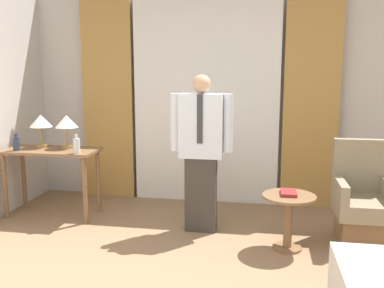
% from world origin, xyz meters
% --- Properties ---
extents(wall_back, '(10.00, 0.06, 2.70)m').
position_xyz_m(wall_back, '(0.00, 3.03, 1.35)').
color(wall_back, beige).
rests_on(wall_back, ground_plane).
extents(curtain_sheer_center, '(1.82, 0.06, 2.58)m').
position_xyz_m(curtain_sheer_center, '(0.00, 2.90, 1.29)').
color(curtain_sheer_center, white).
rests_on(curtain_sheer_center, ground_plane).
extents(curtain_drape_left, '(0.66, 0.06, 2.58)m').
position_xyz_m(curtain_drape_left, '(-1.28, 2.90, 1.29)').
color(curtain_drape_left, '#B28442').
rests_on(curtain_drape_left, ground_plane).
extents(curtain_drape_right, '(0.66, 0.06, 2.58)m').
position_xyz_m(curtain_drape_right, '(1.28, 2.90, 1.29)').
color(curtain_drape_right, '#B28442').
rests_on(curtain_drape_right, ground_plane).
extents(desk, '(1.08, 0.51, 0.78)m').
position_xyz_m(desk, '(-1.66, 2.03, 0.64)').
color(desk, brown).
rests_on(desk, ground_plane).
extents(table_lamp_left, '(0.26, 0.26, 0.38)m').
position_xyz_m(table_lamp_left, '(-1.82, 2.14, 1.07)').
color(table_lamp_left, '#9E7F47').
rests_on(table_lamp_left, desk).
extents(table_lamp_right, '(0.26, 0.26, 0.38)m').
position_xyz_m(table_lamp_right, '(-1.50, 2.14, 1.07)').
color(table_lamp_right, '#9E7F47').
rests_on(table_lamp_right, desk).
extents(bottle_near_edge, '(0.08, 0.08, 0.20)m').
position_xyz_m(bottle_near_edge, '(-2.00, 1.90, 0.87)').
color(bottle_near_edge, '#2D3851').
rests_on(bottle_near_edge, desk).
extents(bottle_by_lamp, '(0.08, 0.08, 0.21)m').
position_xyz_m(bottle_by_lamp, '(-1.26, 1.86, 0.87)').
color(bottle_by_lamp, silver).
rests_on(bottle_by_lamp, desk).
extents(person, '(0.64, 0.21, 1.63)m').
position_xyz_m(person, '(0.10, 1.86, 0.88)').
color(person, '#38332D').
rests_on(person, ground_plane).
extents(armchair, '(0.54, 0.61, 0.99)m').
position_xyz_m(armchair, '(1.70, 1.82, 0.36)').
color(armchair, brown).
rests_on(armchair, ground_plane).
extents(side_table, '(0.50, 0.50, 0.53)m').
position_xyz_m(side_table, '(0.98, 1.52, 0.36)').
color(side_table, brown).
rests_on(side_table, ground_plane).
extents(book, '(0.15, 0.22, 0.03)m').
position_xyz_m(book, '(0.98, 1.55, 0.54)').
color(book, maroon).
rests_on(book, side_table).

